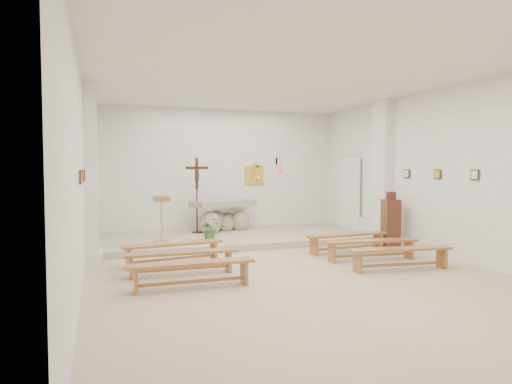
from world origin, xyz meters
name	(u,v)px	position (x,y,z in m)	size (l,w,h in m)	color
ground	(288,270)	(0.00, 0.00, 0.00)	(7.00, 10.00, 0.00)	#CDB494
wall_left	(81,174)	(-3.49, 0.00, 1.75)	(0.02, 10.00, 3.50)	white
wall_right	(445,173)	(3.49, 0.00, 1.75)	(0.02, 10.00, 3.50)	white
wall_back	(219,171)	(0.00, 4.99, 1.75)	(7.00, 0.02, 3.50)	white
ceiling	(289,76)	(0.00, 0.00, 3.49)	(7.00, 10.00, 0.02)	silver
sanctuary_platform	(234,238)	(0.00, 3.50, 0.07)	(6.98, 3.00, 0.15)	tan
pilaster_left	(91,173)	(-3.37, 2.00, 1.75)	(0.26, 0.55, 3.50)	white
pilaster_right	(383,172)	(3.37, 2.00, 1.75)	(0.26, 0.55, 3.50)	white
gold_wall_relief	(254,175)	(1.05, 4.96, 1.65)	(0.55, 0.04, 0.55)	yellow
sanctuary_lamp	(280,169)	(1.75, 4.71, 1.81)	(0.11, 0.36, 0.44)	black
station_frame_left_front	(80,177)	(-3.47, -0.80, 1.72)	(0.03, 0.20, 0.20)	#3E2A1B
station_frame_left_mid	(83,176)	(-3.47, 0.20, 1.72)	(0.03, 0.20, 0.20)	#3E2A1B
station_frame_left_rear	(84,175)	(-3.47, 1.20, 1.72)	(0.03, 0.20, 0.20)	#3E2A1B
station_frame_right_front	(475,175)	(3.47, -0.80, 1.72)	(0.03, 0.20, 0.20)	#3E2A1B
station_frame_right_mid	(437,174)	(3.47, 0.20, 1.72)	(0.03, 0.20, 0.20)	#3E2A1B
station_frame_right_rear	(407,174)	(3.47, 1.20, 1.72)	(0.03, 0.20, 0.20)	#3E2A1B
radiator_left	(90,242)	(-3.43, 2.70, 0.27)	(0.10, 0.85, 0.52)	silver
radiator_right	(368,228)	(3.43, 2.70, 0.27)	(0.10, 0.85, 0.52)	silver
altar	(223,218)	(-0.07, 4.33, 0.50)	(1.89, 1.24, 0.91)	tan
lectern	(162,218)	(-1.86, 3.11, 0.69)	(0.44, 0.40, 1.09)	tan
crucifix_stand	(197,189)	(-0.80, 4.22, 1.29)	(0.59, 0.26, 1.97)	#361E11
potted_plant	(210,229)	(-0.76, 2.91, 0.41)	(0.47, 0.40, 0.52)	#326327
donation_pedestal	(391,223)	(3.10, 1.27, 0.58)	(0.41, 0.41, 1.31)	#522C17
bench_left_front	(173,248)	(-1.90, 1.17, 0.31)	(1.96, 0.56, 0.41)	#9A602C
bench_right_front	(347,238)	(1.90, 1.17, 0.31)	(1.96, 0.46, 0.41)	#9A602C
bench_left_second	(181,257)	(-1.90, 0.23, 0.31)	(1.95, 0.35, 0.41)	#9A602C
bench_right_second	(371,245)	(1.90, 0.23, 0.31)	(1.96, 0.52, 0.41)	#9A602C
bench_left_third	(192,269)	(-1.90, -0.71, 0.31)	(1.94, 0.32, 0.41)	#9A602C
bench_right_third	(401,253)	(1.90, -0.71, 0.31)	(1.96, 0.53, 0.41)	#9A602C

